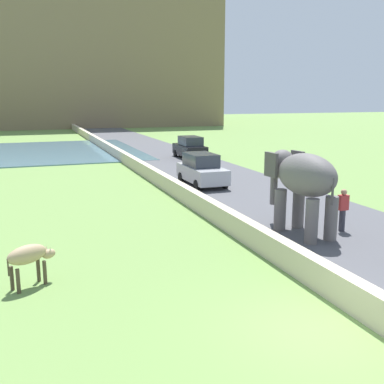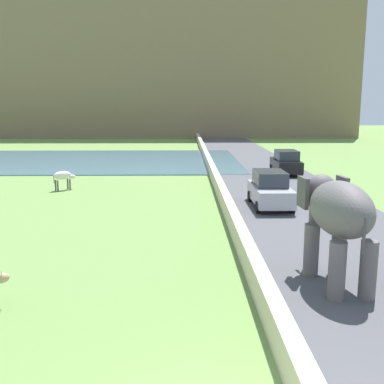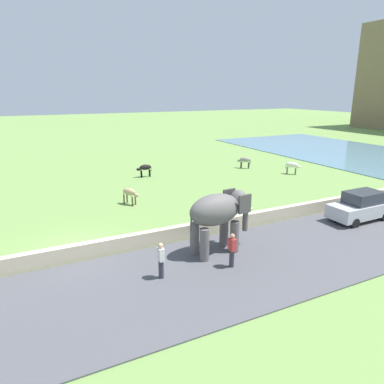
# 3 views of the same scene
# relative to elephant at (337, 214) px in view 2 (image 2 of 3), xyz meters

# --- Properties ---
(road_surface) EXTENTS (7.00, 120.00, 0.06)m
(road_surface) POSITION_rel_elephant_xyz_m (1.60, 13.79, -2.01)
(road_surface) COLOR #4C4C51
(road_surface) RESTS_ON ground
(barrier_wall) EXTENTS (0.40, 110.00, 0.79)m
(barrier_wall) POSITION_rel_elephant_xyz_m (-2.20, 11.79, -1.64)
(barrier_wall) COLOR beige
(barrier_wall) RESTS_ON ground
(lake) EXTENTS (36.00, 18.00, 0.08)m
(lake) POSITION_rel_elephant_xyz_m (-17.40, 29.49, -2.00)
(lake) COLOR slate
(lake) RESTS_ON ground
(hill_distant) EXTENTS (64.00, 28.00, 20.92)m
(hill_distant) POSITION_rel_elephant_xyz_m (-9.40, 72.20, 8.42)
(hill_distant) COLOR #7F6B4C
(hill_distant) RESTS_ON ground
(elephant) EXTENTS (1.67, 3.53, 2.99)m
(elephant) POSITION_rel_elephant_xyz_m (0.00, 0.00, 0.00)
(elephant) COLOR #605B5B
(elephant) RESTS_ON ground
(car_silver) EXTENTS (1.80, 4.00, 1.80)m
(car_silver) POSITION_rel_elephant_xyz_m (0.02, 9.94, -1.14)
(car_silver) COLOR #B7B7BC
(car_silver) RESTS_ON ground
(car_black) EXTENTS (1.86, 4.03, 1.80)m
(car_black) POSITION_rel_elephant_xyz_m (3.17, 20.74, -1.14)
(car_black) COLOR black
(car_black) RESTS_ON ground
(cow_white) EXTENTS (1.28, 1.14, 1.15)m
(cow_white) POSITION_rel_elephant_xyz_m (-11.39, 14.84, -1.20)
(cow_white) COLOR silver
(cow_white) RESTS_ON ground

